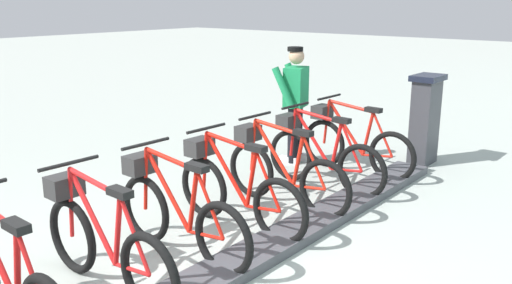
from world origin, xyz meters
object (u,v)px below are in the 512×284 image
Objects in this scene: bike_docked_1 at (320,155)px; bike_docked_4 at (176,211)px; bike_docked_6 at (4,279)px; payment_kiosk at (425,118)px; bike_docked_0 at (352,142)px; worker_near_rack at (295,100)px; bike_docked_2 at (281,170)px; bike_docked_5 at (102,241)px; bike_docked_3 at (234,188)px.

bike_docked_4 is (0.00, 2.41, 0.00)m from bike_docked_1.
payment_kiosk is at bearing -95.57° from bike_docked_6.
bike_docked_0 is 1.04× the size of worker_near_rack.
bike_docked_1 is at bearing -90.00° from bike_docked_2.
bike_docked_5 is (0.00, 4.02, 0.00)m from bike_docked_0.
bike_docked_5 is (0.00, 1.61, 0.00)m from bike_docked_3.
bike_docked_0 and bike_docked_4 have the same top height.
bike_docked_1 is at bearing -90.00° from bike_docked_6.
bike_docked_3 is at bearing 90.00° from bike_docked_2.
bike_docked_2 is 2.41m from bike_docked_5.
bike_docked_0 is 1.00× the size of bike_docked_2.
payment_kiosk is at bearing -118.83° from bike_docked_0.
payment_kiosk is 0.74× the size of bike_docked_5.
bike_docked_0 is 1.00× the size of bike_docked_1.
bike_docked_5 is (0.57, 5.05, -0.24)m from payment_kiosk.
worker_near_rack is at bearing -38.89° from bike_docked_1.
bike_docked_3 is (0.00, 0.80, 0.00)m from bike_docked_2.
bike_docked_3 is at bearing 90.00° from bike_docked_0.
payment_kiosk reaches higher than bike_docked_0.
bike_docked_2 is at bearing -90.00° from bike_docked_5.
worker_near_rack is (0.90, 0.08, 0.48)m from bike_docked_0.
worker_near_rack is (0.90, -4.74, 0.48)m from bike_docked_6.
worker_near_rack is at bearing -59.54° from bike_docked_2.
worker_near_rack is (0.90, -1.53, 0.48)m from bike_docked_2.
bike_docked_3 is 1.00× the size of bike_docked_5.
bike_docked_1 is 1.00× the size of bike_docked_5.
bike_docked_3 is at bearing -90.00° from bike_docked_5.
bike_docked_2 and bike_docked_3 have the same top height.
bike_docked_3 is at bearing -90.00° from bike_docked_6.
bike_docked_1 and bike_docked_3 have the same top height.
bike_docked_2 is at bearing 77.80° from payment_kiosk.
bike_docked_0 and bike_docked_2 have the same top height.
bike_docked_3 is 1.04× the size of worker_near_rack.
bike_docked_5 is at bearing 102.86° from worker_near_rack.
bike_docked_2 is 1.00× the size of bike_docked_5.
bike_docked_1 is at bearing 72.75° from payment_kiosk.
bike_docked_2 is at bearing 90.00° from bike_docked_1.
payment_kiosk is 0.74× the size of bike_docked_0.
bike_docked_2 is 0.80m from bike_docked_3.
worker_near_rack reaches higher than bike_docked_2.
bike_docked_3 is 2.41m from bike_docked_6.
bike_docked_1 is at bearing 141.11° from worker_near_rack.
bike_docked_5 is (0.00, 3.21, 0.00)m from bike_docked_1.
payment_kiosk is at bearing -99.41° from bike_docked_3.
bike_docked_1 is at bearing -90.00° from bike_docked_3.
payment_kiosk reaches higher than bike_docked_2.
payment_kiosk is 1.94m from bike_docked_1.
bike_docked_0 is at bearing -90.00° from bike_docked_6.
bike_docked_0 and bike_docked_3 have the same top height.
bike_docked_3 is (0.00, 1.61, 0.00)m from bike_docked_1.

